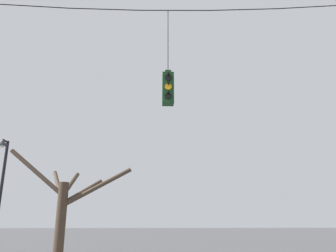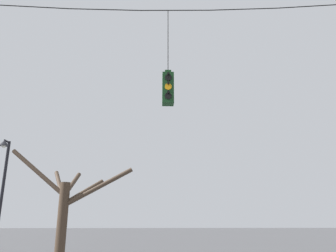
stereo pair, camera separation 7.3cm
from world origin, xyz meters
TOP-DOWN VIEW (x-y plane):
  - span_wire at (0.00, -0.02)m, footprint 15.70×0.03m
  - traffic_light_over_intersection at (2.02, -0.02)m, footprint 0.34×0.58m
  - street_lamp at (-4.46, 4.33)m, footprint 0.40×0.69m
  - bare_tree at (-2.74, 7.67)m, footprint 6.24×2.76m

SIDE VIEW (x-z plane):
  - bare_tree at x=-2.74m, z-range -0.02..5.46m
  - street_lamp at x=-4.46m, z-range 0.91..6.03m
  - traffic_light_over_intersection at x=2.02m, z-range 4.13..7.35m
  - span_wire at x=0.00m, z-range 8.34..8.80m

